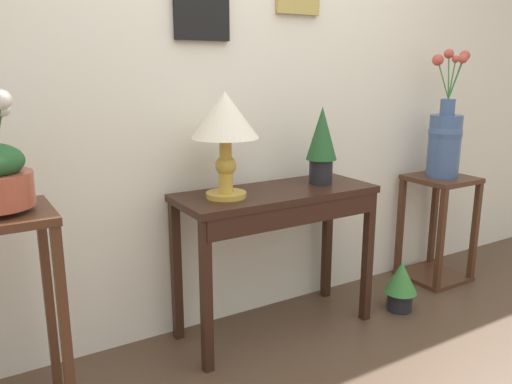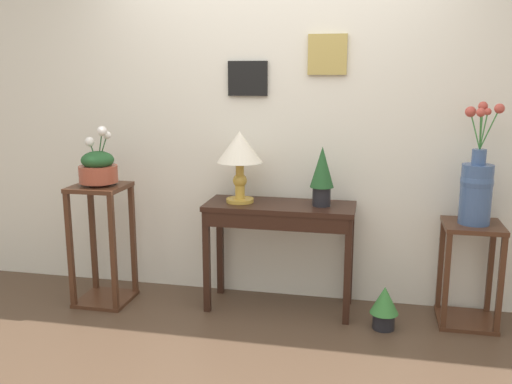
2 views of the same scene
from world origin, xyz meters
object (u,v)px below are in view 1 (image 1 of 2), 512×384
at_px(console_table, 278,214).
at_px(potted_plant_floor, 401,284).
at_px(table_lamp, 225,122).
at_px(pedestal_stand_left, 10,327).
at_px(pedestal_stand_right, 437,228).
at_px(flower_vase_tall_right, 445,137).
at_px(potted_plant_on_console, 322,142).

relative_size(console_table, potted_plant_floor, 3.49).
relative_size(table_lamp, pedestal_stand_left, 0.57).
distance_m(table_lamp, potted_plant_floor, 1.41).
bearing_deg(console_table, pedestal_stand_right, 1.86).
distance_m(table_lamp, flower_vase_tall_right, 1.57).
bearing_deg(pedestal_stand_left, potted_plant_floor, -1.18).
relative_size(potted_plant_on_console, pedestal_stand_left, 0.46).
bearing_deg(potted_plant_floor, table_lamp, 168.95).
distance_m(table_lamp, pedestal_stand_left, 1.21).
distance_m(pedestal_stand_left, flower_vase_tall_right, 2.60).
bearing_deg(potted_plant_floor, pedestal_stand_right, 21.76).
height_order(table_lamp, pedestal_stand_left, table_lamp).
relative_size(console_table, flower_vase_tall_right, 1.32).
xyz_separation_m(pedestal_stand_left, flower_vase_tall_right, (2.55, 0.18, 0.51)).
height_order(pedestal_stand_left, flower_vase_tall_right, flower_vase_tall_right).
bearing_deg(flower_vase_tall_right, potted_plant_on_console, -179.10).
xyz_separation_m(table_lamp, pedestal_stand_left, (-0.99, -0.16, -0.68)).
xyz_separation_m(table_lamp, flower_vase_tall_right, (1.56, 0.02, -0.18)).
relative_size(pedestal_stand_left, pedestal_stand_right, 1.26).
relative_size(pedestal_stand_right, potted_plant_floor, 2.34).
xyz_separation_m(table_lamp, potted_plant_on_console, (0.57, 0.00, -0.13)).
relative_size(table_lamp, potted_plant_floor, 1.68).
xyz_separation_m(table_lamp, potted_plant_floor, (1.02, -0.20, -0.96)).
xyz_separation_m(console_table, pedestal_stand_right, (1.27, 0.04, -0.30)).
bearing_deg(table_lamp, console_table, -4.56).
height_order(console_table, flower_vase_tall_right, flower_vase_tall_right).
relative_size(flower_vase_tall_right, potted_plant_floor, 2.65).
distance_m(console_table, potted_plant_on_console, 0.45).
distance_m(console_table, pedestal_stand_right, 1.31).
bearing_deg(console_table, potted_plant_on_console, 5.19).
xyz_separation_m(pedestal_stand_right, potted_plant_floor, (-0.54, -0.22, -0.18)).
bearing_deg(pedestal_stand_right, potted_plant_floor, -158.24).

